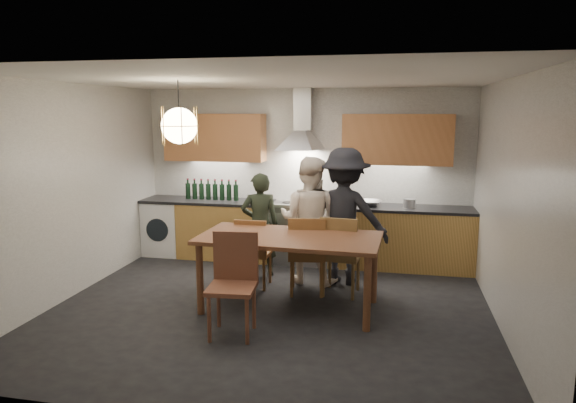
% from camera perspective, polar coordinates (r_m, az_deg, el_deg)
% --- Properties ---
extents(ground, '(5.00, 5.00, 0.00)m').
position_cam_1_polar(ground, '(6.08, -2.00, -11.81)').
color(ground, black).
rests_on(ground, ground).
extents(room_shell, '(5.02, 4.52, 2.61)m').
position_cam_1_polar(room_shell, '(5.67, -2.10, 4.40)').
color(room_shell, silver).
rests_on(room_shell, ground).
extents(counter_run, '(5.00, 0.62, 0.90)m').
position_cam_1_polar(counter_run, '(7.77, 1.59, -3.47)').
color(counter_run, tan).
rests_on(counter_run, ground).
extents(range_stove, '(0.90, 0.60, 0.92)m').
position_cam_1_polar(range_stove, '(7.77, 1.41, -3.53)').
color(range_stove, silver).
rests_on(range_stove, ground).
extents(wall_fixtures, '(4.30, 0.54, 1.10)m').
position_cam_1_polar(wall_fixtures, '(7.68, 1.63, 7.12)').
color(wall_fixtures, '#CD854E').
rests_on(wall_fixtures, ground).
extents(pendant_lamp, '(0.43, 0.43, 0.70)m').
position_cam_1_polar(pendant_lamp, '(5.88, -11.97, 8.23)').
color(pendant_lamp, black).
rests_on(pendant_lamp, ground).
extents(dining_table, '(2.08, 1.10, 0.86)m').
position_cam_1_polar(dining_table, '(5.87, 0.18, -4.79)').
color(dining_table, brown).
rests_on(dining_table, ground).
extents(chair_back_left, '(0.42, 0.42, 0.92)m').
position_cam_1_polar(chair_back_left, '(6.60, -3.95, -5.26)').
color(chair_back_left, brown).
rests_on(chair_back_left, ground).
extents(chair_back_mid, '(0.51, 0.51, 0.99)m').
position_cam_1_polar(chair_back_mid, '(6.33, 2.10, -5.48)').
color(chair_back_mid, brown).
rests_on(chair_back_mid, ground).
extents(chair_back_right, '(0.50, 0.50, 1.01)m').
position_cam_1_polar(chair_back_right, '(6.32, 5.79, -5.49)').
color(chair_back_right, brown).
rests_on(chair_back_right, ground).
extents(chair_front, '(0.51, 0.51, 1.04)m').
position_cam_1_polar(chair_front, '(5.33, -6.06, -8.27)').
color(chair_front, brown).
rests_on(chair_front, ground).
extents(person_left, '(0.60, 0.49, 1.44)m').
position_cam_1_polar(person_left, '(7.09, -3.13, -2.58)').
color(person_left, black).
rests_on(person_left, ground).
extents(person_mid, '(0.90, 0.75, 1.68)m').
position_cam_1_polar(person_mid, '(6.78, 2.34, -2.08)').
color(person_mid, white).
rests_on(person_mid, ground).
extents(person_right, '(1.22, 0.78, 1.80)m').
position_cam_1_polar(person_right, '(6.78, 6.26, -1.63)').
color(person_right, black).
rests_on(person_right, ground).
extents(mixing_bowl, '(0.34, 0.34, 0.08)m').
position_cam_1_polar(mixing_bowl, '(7.56, 9.06, -0.17)').
color(mixing_bowl, silver).
rests_on(mixing_bowl, counter_run).
extents(stock_pot, '(0.21, 0.21, 0.12)m').
position_cam_1_polar(stock_pot, '(7.51, 13.33, -0.22)').
color(stock_pot, silver).
rests_on(stock_pot, counter_run).
extents(wine_bottles, '(0.86, 0.08, 0.32)m').
position_cam_1_polar(wine_bottles, '(8.06, -8.48, 1.33)').
color(wine_bottles, black).
rests_on(wine_bottles, counter_run).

